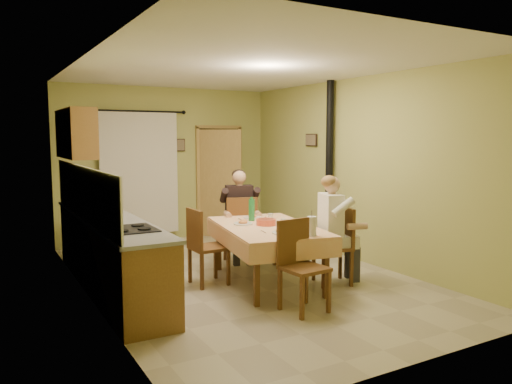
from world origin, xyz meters
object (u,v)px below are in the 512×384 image
chair_far (240,244)px  chair_near (303,285)px  stove_flue (329,191)px  man_far (240,205)px  chair_right (333,261)px  dining_table (267,254)px  man_right (333,217)px  chair_left (208,262)px

chair_far → chair_near: chair_far is taller
stove_flue → chair_near: bearing=-133.2°
chair_near → man_far: size_ratio=0.72×
chair_far → chair_right: 1.64m
dining_table → man_right: man_right is taller
chair_far → man_right: 1.74m
dining_table → man_right: bearing=-21.0°
man_far → stove_flue: bearing=11.8°
man_right → stove_flue: 1.74m
dining_table → man_right: (0.72, -0.44, 0.50)m
chair_far → chair_right: size_ratio=1.02×
chair_far → man_right: man_right is taller
man_right → chair_right: bearing=-90.0°
man_right → chair_near: bearing=142.5°
dining_table → chair_right: size_ratio=2.09×
chair_left → stove_flue: (2.45, 0.63, 0.73)m
man_right → stove_flue: bearing=-19.0°
dining_table → chair_near: (-0.20, -1.10, -0.09)m
dining_table → stove_flue: 2.09m
chair_left → man_far: man_far is taller
chair_left → chair_near: bearing=18.0°
man_far → chair_left: bearing=-121.1°
chair_right → man_far: man_far is taller
chair_far → chair_near: size_ratio=1.02×
chair_right → chair_left: chair_right is taller
stove_flue → chair_far: bearing=175.2°
man_right → stove_flue: stove_flue is taller
chair_near → stove_flue: bearing=-138.5°
stove_flue → chair_right: bearing=-125.5°
man_right → stove_flue: size_ratio=0.50×
chair_far → man_far: size_ratio=0.74×
man_far → chair_far: bearing=-90.0°
chair_near → chair_left: chair_near is taller
chair_near → man_far: bearing=-104.8°
chair_far → chair_near: bearing=-82.3°
dining_table → chair_right: chair_right is taller
dining_table → stove_flue: (1.74, 0.96, 0.65)m
chair_right → chair_left: size_ratio=1.00×
chair_right → man_far: size_ratio=0.72×
chair_right → man_right: man_right is taller
chair_left → dining_table: bearing=63.7°
chair_left → man_far: 1.31m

